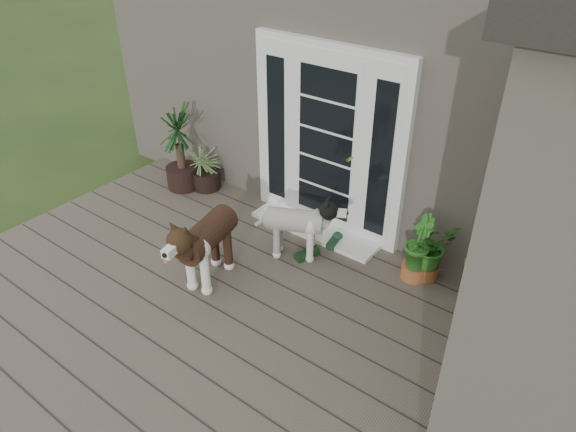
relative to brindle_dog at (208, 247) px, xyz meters
The scene contains 14 objects.
deck 0.97m from the brindle_dog, 48.67° to the right, with size 6.20×4.60×0.12m, color #6B5B4C.
house_main 3.80m from the brindle_dog, 81.15° to the left, with size 7.40×4.00×3.10m, color #665E54.
door_unit 1.74m from the brindle_dog, 76.93° to the left, with size 1.90×0.14×2.15m, color white.
door_step 1.46m from the brindle_dog, 75.09° to the left, with size 1.60×0.40×0.05m, color white.
brindle_dog is the anchor object (origin of this frame).
white_dog 0.96m from the brindle_dog, 61.63° to the left, with size 0.34×0.80×0.66m, color silver, non-canonical shape.
spider_plant 1.93m from the brindle_dog, 135.73° to the left, with size 0.62×0.62×0.66m, color #96B871, non-canonical shape.
yucca 2.03m from the brindle_dog, 144.41° to the left, with size 0.81×0.81×1.17m, color #113417, non-canonical shape.
herb_a 2.24m from the brindle_dog, 37.48° to the left, with size 0.47×0.47×0.60m, color #1B4C15.
herb_b 2.10m from the brindle_dog, 37.55° to the left, with size 0.35×0.35×0.53m, color #1D661D.
herb_c 2.66m from the brindle_dog, 30.80° to the left, with size 0.40×0.40×0.62m, color #255A19.
sapling 2.81m from the brindle_dog, ahead, with size 0.48×0.48×1.62m, color #19591D, non-canonical shape.
clog_left 1.49m from the brindle_dog, 61.34° to the left, with size 0.14×0.30×0.09m, color #163820, non-canonical shape.
clog_right 1.12m from the brindle_dog, 56.80° to the left, with size 0.15×0.32×0.10m, color black, non-canonical shape.
Camera 1 is at (2.65, -1.89, 3.62)m, focal length 32.95 mm.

